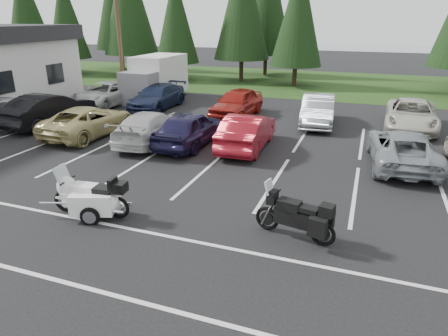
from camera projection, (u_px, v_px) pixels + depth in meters
The scene contains 27 objects.
ground at pixel (178, 181), 13.99m from camera, with size 120.00×120.00×0.00m, color black.
grass_strip at pixel (299, 82), 35.06m from camera, with size 80.00×16.00×0.01m, color #1A3811.
lake_water at pixel (361, 54), 60.99m from camera, with size 70.00×50.00×0.02m, color slate.
utility_pole at pixel (118, 28), 26.06m from camera, with size 1.60×0.26×9.00m.
box_truck at pixel (152, 79), 27.01m from camera, with size 2.40×5.60×2.90m, color silver, non-canonical shape.
stall_markings at pixel (200, 162), 15.75m from camera, with size 32.00×16.00×0.01m, color silver.
conifer_0 at pixel (25, 8), 40.49m from camera, with size 4.58×4.58×10.66m.
conifer_1 at pixel (65, 16), 37.73m from camera, with size 3.96×3.96×9.22m.
conifer_3 at pixel (176, 18), 34.27m from camera, with size 3.87×3.87×9.02m.
conifer_4 at pixel (242, 2), 33.37m from camera, with size 4.80×4.80×11.17m.
conifer_5 at pixel (298, 13), 30.95m from camera, with size 4.14×4.14×9.63m.
conifer_back_b at pixel (268, 1), 37.00m from camera, with size 4.97×4.97×11.58m.
car_near_0 at pixel (7, 110), 21.02m from camera, with size 1.86×4.62×1.57m, color silver.
car_near_1 at pixel (50, 110), 20.87m from camera, with size 1.78×5.10×1.68m, color black.
car_near_2 at pixel (89, 121), 19.15m from camera, with size 2.35×5.09×1.41m, color tan.
car_near_3 at pixel (151, 127), 18.09m from camera, with size 1.98×4.87×1.41m, color beige.
car_near_4 at pixel (190, 128), 17.62m from camera, with size 1.82×4.52×1.54m, color #181637.
car_near_5 at pixel (247, 131), 17.22m from camera, with size 1.61×4.61×1.52m, color maroon.
car_near_6 at pixel (402, 148), 15.23m from camera, with size 2.29×4.97×1.38m, color gray.
car_far_0 at pixel (105, 94), 25.55m from camera, with size 2.45×5.31×1.48m, color silver.
car_far_1 at pixel (157, 97), 24.81m from camera, with size 2.02×4.98×1.44m, color #18213D.
car_far_2 at pixel (237, 103), 22.72m from camera, with size 1.87×4.64×1.58m, color maroon.
car_far_3 at pixel (318, 110), 21.05m from camera, with size 1.62×4.65×1.53m, color gray.
car_far_4 at pixel (411, 115), 20.20m from camera, with size 2.44×5.29×1.47m, color beige.
touring_motorcycle at pixel (89, 192), 11.36m from camera, with size 2.64×0.81×1.46m, color silver, non-canonical shape.
cargo_trailer at pixel (94, 204), 11.35m from camera, with size 1.73×0.98×0.80m, color white, non-canonical shape.
adventure_motorcycle at pixel (295, 212), 10.17m from camera, with size 2.42×0.84×1.48m, color black, non-canonical shape.
Camera 1 is at (5.95, -11.58, 5.40)m, focal length 32.00 mm.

